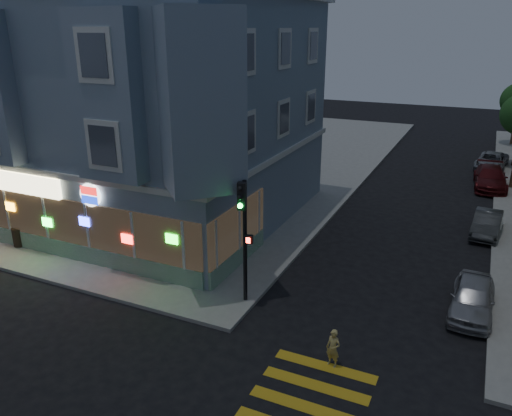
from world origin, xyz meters
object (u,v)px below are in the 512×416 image
Objects in this scene: parked_car_a at (472,298)px; parked_car_c at (490,178)px; parked_car_b at (487,224)px; trash_can at (19,237)px; running_child at (333,348)px; parked_car_d at (492,161)px; fire_hydrant at (500,222)px; traffic_signal at (244,222)px.

parked_car_c reaches higher than parked_car_a.
parked_car_b is 8.54m from parked_car_c.
running_child is at bearing -7.86° from trash_can.
parked_car_b is 3.99× the size of trash_can.
parked_car_d is 5.83× the size of fire_hydrant.
parked_car_a reaches higher than parked_car_d.
parked_car_d reaches higher than fire_hydrant.
parked_car_b is (0.30, 8.26, -0.04)m from parked_car_a.
parked_car_a is 1.03× the size of parked_car_b.
fire_hydrant is at bearing 85.43° from parked_car_a.
traffic_signal is (-8.10, -19.73, 2.66)m from parked_car_c.
parked_car_a is 19.87m from trash_can.
running_child reaches higher than parked_car_b.
trash_can is (-19.96, -24.86, 0.01)m from parked_car_d.
fire_hydrant is (0.60, -7.91, -0.15)m from parked_car_c.
fire_hydrant is (4.63, 13.94, -0.09)m from running_child.
parked_car_b is 13.75m from parked_car_d.
traffic_signal is (-8.10, -11.20, 2.75)m from parked_car_b.
parked_car_b is at bearing 89.13° from parked_car_a.
parked_car_a is 16.80m from parked_car_c.
parked_car_b is at bearing 39.11° from traffic_signal.
parked_car_c is 5.25× the size of trash_can.
parked_car_a is 5.06× the size of fire_hydrant.
trash_can is (-15.94, 2.20, -0.03)m from running_child.
traffic_signal is at bearing -100.59° from parked_car_d.
trash_can is (-11.87, 0.09, -2.74)m from traffic_signal.
running_child is 14.69m from fire_hydrant.
parked_car_a is 0.87× the size of parked_car_d.
parked_car_a is at bearing -95.80° from fire_hydrant.
parked_car_a is 0.78× the size of parked_car_c.
parked_car_a reaches higher than trash_can.
traffic_signal is 12.18m from trash_can.
parked_car_c is at bearing 94.52° from running_child.
trash_can reaches higher than fire_hydrant.
fire_hydrant is at bearing 38.65° from traffic_signal.
parked_car_b reaches higher than parked_car_d.
parked_car_c is at bearing 52.67° from traffic_signal.
parked_car_a is 4.09× the size of trash_can.
parked_car_c is at bearing 94.32° from parked_car_b.
running_child is at bearing -42.49° from traffic_signal.
parked_car_a is at bearing -87.79° from parked_car_b.
parked_car_a is (3.72, 5.05, 0.00)m from running_child.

